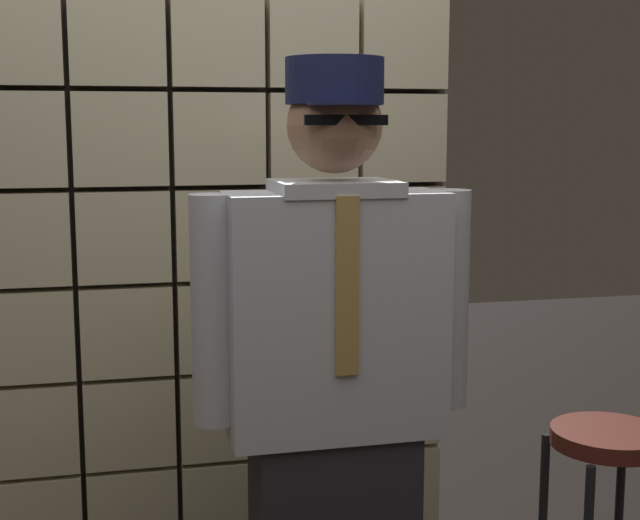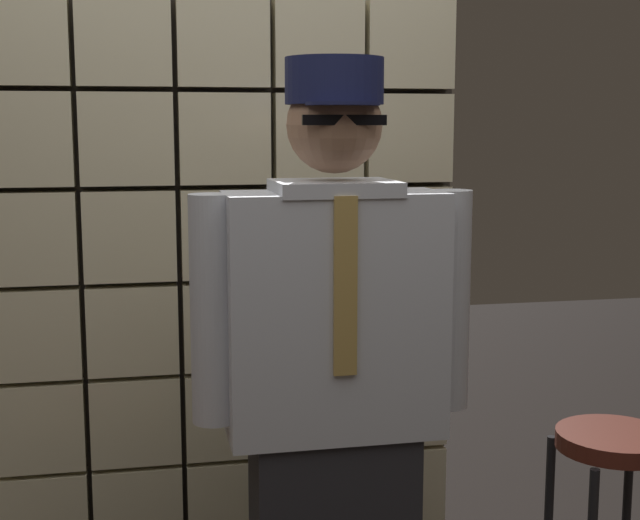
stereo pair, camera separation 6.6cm
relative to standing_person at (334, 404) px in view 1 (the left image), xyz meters
The scene contains 3 objects.
glass_block_wall 0.67m from the standing_person, 108.35° to the left, with size 1.49×0.10×2.07m.
standing_person is the anchor object (origin of this frame).
bar_stool 0.96m from the standing_person, ahead, with size 0.34×0.34×0.75m.
Camera 1 is at (-0.33, -1.59, 1.64)m, focal length 50.13 mm.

